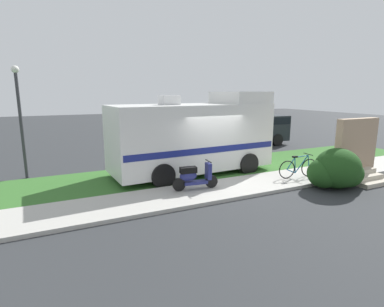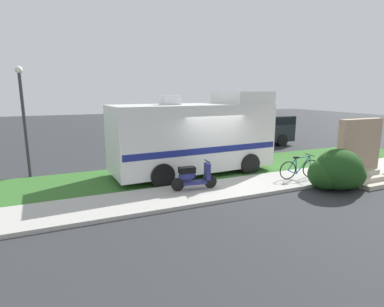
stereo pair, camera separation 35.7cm
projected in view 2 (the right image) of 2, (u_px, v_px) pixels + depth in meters
name	position (u px, v px, depth m)	size (l,w,h in m)	color
ground_plane	(216.00, 181.00, 11.72)	(80.00, 80.00, 0.00)	#2D3033
sidewalk	(233.00, 188.00, 10.63)	(24.00, 2.00, 0.12)	#ADAAA3
grass_strip	(200.00, 171.00, 13.05)	(24.00, 3.40, 0.08)	#336628
motorhome_rv	(195.00, 136.00, 12.43)	(6.71, 2.83, 3.40)	silver
scooter	(192.00, 176.00, 10.21)	(1.61, 0.52, 0.97)	black
bicycle	(299.00, 168.00, 11.55)	(1.71, 0.52, 0.91)	black
pickup_truck_near	(260.00, 130.00, 19.51)	(5.27, 2.26, 1.89)	#1E2328
pickup_truck_far	(207.00, 128.00, 21.10)	(5.17, 2.16, 1.70)	#B7B29E
porch_steps	(361.00, 157.00, 11.43)	(2.00, 1.26, 2.40)	#BCB29E
bush_by_porch	(337.00, 171.00, 10.49)	(2.00, 1.50, 1.42)	#1E4719
bottle_green	(312.00, 168.00, 12.65)	(0.08, 0.08, 0.28)	#19722D
street_lamp_post	(23.00, 111.00, 11.79)	(0.28, 0.28, 4.35)	#333338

